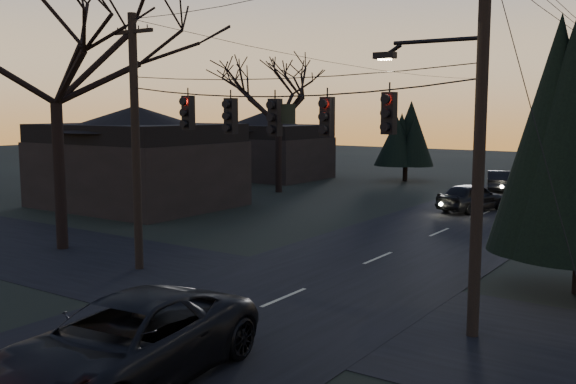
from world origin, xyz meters
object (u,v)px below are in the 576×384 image
Objects in this scene: utility_pole_right at (472,336)px; sedan_oncoming_b at (498,181)px; utility_pole_left at (139,269)px; suv_near at (125,344)px; bare_tree_left at (53,43)px; utility_pole_far_l at (479,177)px; sedan_oncoming_a at (472,197)px.

utility_pole_right is 2.46× the size of sedan_oncoming_b.
utility_pole_left is 1.39× the size of suv_near.
sedan_oncoming_b is at bearing 72.64° from bare_tree_left.
bare_tree_left reaches higher than utility_pole_right.
utility_pole_far_l is 8.61m from sedan_oncoming_b.
utility_pole_far_l is at bearing 107.72° from utility_pole_right.
utility_pole_far_l reaches higher than suv_near.
utility_pole_left reaches higher than sedan_oncoming_a.
suv_near is 35.00m from sedan_oncoming_b.
utility_pole_far_l is 0.71× the size of bare_tree_left.
utility_pole_far_l reaches higher than sedan_oncoming_b.
suv_near reaches higher than sedan_oncoming_b.
utility_pole_left is at bearing -90.00° from utility_pole_far_l.
utility_pole_right is at bearing 87.43° from sedan_oncoming_b.
utility_pole_right is 2.27× the size of sedan_oncoming_a.
utility_pole_left reaches higher than utility_pole_far_l.
utility_pole_right is 18.20m from bare_tree_left.
utility_pole_left is 19.39m from sedan_oncoming_a.
utility_pole_left is (-11.50, 0.00, 0.00)m from utility_pole_right.
utility_pole_far_l is 1.82× the size of sedan_oncoming_a.
utility_pole_far_l is (0.00, 36.00, 0.00)m from utility_pole_left.
utility_pole_far_l reaches higher than sedan_oncoming_a.
utility_pole_right is at bearing 0.00° from utility_pole_left.
utility_pole_left is 1.93× the size of sedan_oncoming_a.
utility_pole_right is 37.79m from utility_pole_far_l.
sedan_oncoming_a is (5.20, -17.33, 0.75)m from utility_pole_far_l.
utility_pole_far_l is 1.31× the size of suv_near.
suv_near is (11.70, -7.12, -7.02)m from bare_tree_left.
utility_pole_right reaches higher than utility_pole_far_l.
suv_near is 1.50× the size of sedan_oncoming_b.
utility_pole_right reaches higher than utility_pole_left.
bare_tree_left is at bearing -97.87° from utility_pole_far_l.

